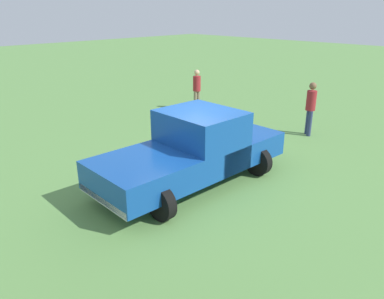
% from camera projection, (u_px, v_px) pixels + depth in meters
% --- Properties ---
extents(ground_plane, '(80.00, 80.00, 0.00)m').
position_uv_depth(ground_plane, '(198.00, 175.00, 9.64)').
color(ground_plane, '#5B8C47').
extents(pickup_truck, '(2.42, 5.07, 1.79)m').
position_uv_depth(pickup_truck, '(196.00, 147.00, 8.97)').
color(pickup_truck, black).
rests_on(pickup_truck, ground_plane).
extents(person_bystander, '(0.36, 0.36, 1.70)m').
position_uv_depth(person_bystander, '(197.00, 88.00, 15.51)').
color(person_bystander, '#7A6B51').
rests_on(person_bystander, ground_plane).
extents(person_visitor, '(0.45, 0.45, 1.81)m').
position_uv_depth(person_visitor, '(311.00, 106.00, 12.36)').
color(person_visitor, navy).
rests_on(person_visitor, ground_plane).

